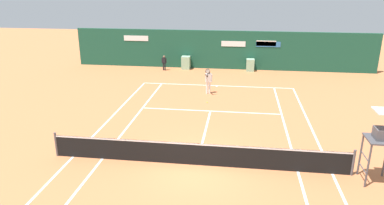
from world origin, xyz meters
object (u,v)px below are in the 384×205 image
(umpire_chair, at_px, (382,136))
(player_on_baseline, at_px, (208,80))
(tennis_ball_near_service_line, at_px, (207,102))
(ball_kid_left_post, at_px, (164,62))

(umpire_chair, xyz_separation_m, player_on_baseline, (-7.15, 10.09, -0.88))
(tennis_ball_near_service_line, bearing_deg, umpire_chair, -49.36)
(tennis_ball_near_service_line, bearing_deg, ball_kid_left_post, 118.89)
(umpire_chair, height_order, tennis_ball_near_service_line, umpire_chair)
(umpire_chair, distance_m, ball_kid_left_post, 19.71)
(umpire_chair, bearing_deg, tennis_ball_near_service_line, 40.64)
(player_on_baseline, height_order, tennis_ball_near_service_line, player_on_baseline)
(player_on_baseline, bearing_deg, umpire_chair, 103.30)
(tennis_ball_near_service_line, bearing_deg, player_on_baseline, 93.45)
(umpire_chair, height_order, player_on_baseline, umpire_chair)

